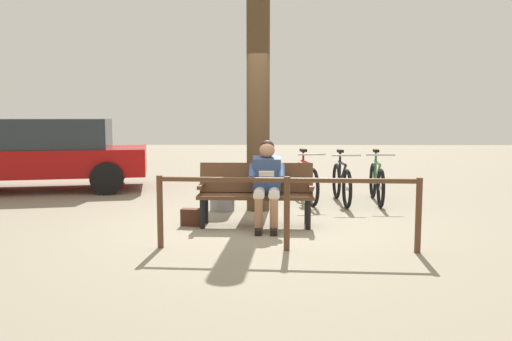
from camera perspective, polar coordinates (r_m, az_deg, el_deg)
name	(u,v)px	position (r m, az deg, el deg)	size (l,w,h in m)	color
ground_plane	(253,228)	(6.99, -0.31, -6.50)	(40.00, 40.00, 0.00)	gray
bench	(256,189)	(7.09, -0.01, -2.15)	(1.61, 0.52, 0.87)	#51331E
person_reading	(267,180)	(6.90, 1.23, -1.05)	(0.50, 0.77, 1.20)	#334772
handbag	(192,217)	(7.17, -7.21, -5.23)	(0.30, 0.14, 0.24)	#3F1E14
tree_trunk	(258,97)	(8.19, 0.24, 8.28)	(0.37, 0.37, 3.67)	#4C3823
litter_bin	(222,187)	(8.21, -3.84, -1.89)	(0.42, 0.42, 0.76)	slate
bicycle_green	(377,182)	(9.21, 13.41, -1.32)	(0.48, 1.68, 0.94)	black
bicycle_orange	(342,183)	(9.01, 9.59, -1.40)	(0.48, 1.68, 0.94)	black
bicycle_red	(306,182)	(9.11, 5.59, -1.26)	(0.48, 1.67, 0.94)	black
railing_fence	(287,199)	(5.76, 3.50, -3.27)	(3.00, 0.24, 0.85)	#51331E
parked_car	(45,153)	(11.33, -22.64, 1.86)	(4.48, 2.68, 1.47)	#A50C0C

